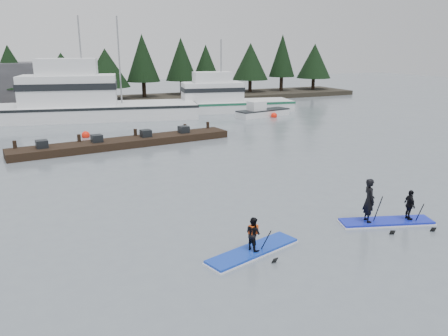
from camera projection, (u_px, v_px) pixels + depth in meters
name	position (u px, v px, depth m)	size (l,w,h in m)	color
ground	(291.00, 236.00, 16.13)	(160.00, 160.00, 0.00)	slate
far_shore	(102.00, 102.00, 52.90)	(70.00, 8.00, 0.60)	#2D281E
treeline	(102.00, 104.00, 52.98)	(60.00, 4.00, 8.00)	black
fishing_boat_large	(90.00, 110.00, 42.12)	(19.89, 9.29, 10.66)	white
fishing_boat_medium	(224.00, 106.00, 47.14)	(14.48, 6.45, 8.39)	white
skiff	(263.00, 113.00, 43.81)	(5.64, 1.69, 0.66)	white
floating_dock	(126.00, 143.00, 30.66)	(15.45, 2.06, 0.52)	black
buoy_c	(274.00, 117.00, 43.20)	(0.61, 0.61, 0.61)	#FF200C
buoy_b	(86.00, 137.00, 33.68)	(0.62, 0.62, 0.62)	#FF200C
paddleboard_solo	(253.00, 244.00, 14.75)	(3.67, 1.82, 1.77)	#1337B2
paddleboard_duo	(385.00, 209.00, 17.15)	(3.73, 1.95, 2.34)	#1322B8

